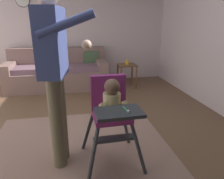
{
  "coord_description": "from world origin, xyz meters",
  "views": [
    {
      "loc": [
        -0.07,
        -2.35,
        1.41
      ],
      "look_at": [
        0.31,
        -0.35,
        0.75
      ],
      "focal_mm": 33.22,
      "sensor_mm": 36.0,
      "label": 1
    }
  ],
  "objects_px": {
    "couch": "(58,73)",
    "adult_standing": "(55,71)",
    "wall_clock": "(23,0)",
    "sippy_cup": "(127,62)",
    "high_chair": "(111,106)",
    "side_table": "(127,71)"
  },
  "relations": [
    {
      "from": "couch",
      "to": "high_chair",
      "type": "height_order",
      "value": "high_chair"
    },
    {
      "from": "sippy_cup",
      "to": "wall_clock",
      "type": "bearing_deg",
      "value": 160.39
    },
    {
      "from": "couch",
      "to": "adult_standing",
      "type": "height_order",
      "value": "adult_standing"
    },
    {
      "from": "adult_standing",
      "to": "side_table",
      "type": "height_order",
      "value": "adult_standing"
    },
    {
      "from": "sippy_cup",
      "to": "high_chair",
      "type": "bearing_deg",
      "value": -108.01
    },
    {
      "from": "adult_standing",
      "to": "sippy_cup",
      "type": "distance_m",
      "value": 2.81
    },
    {
      "from": "side_table",
      "to": "wall_clock",
      "type": "height_order",
      "value": "wall_clock"
    },
    {
      "from": "couch",
      "to": "high_chair",
      "type": "xyz_separation_m",
      "value": [
        0.69,
        -2.81,
        0.3
      ]
    },
    {
      "from": "sippy_cup",
      "to": "wall_clock",
      "type": "height_order",
      "value": "wall_clock"
    },
    {
      "from": "adult_standing",
      "to": "sippy_cup",
      "type": "bearing_deg",
      "value": 70.55
    },
    {
      "from": "adult_standing",
      "to": "high_chair",
      "type": "bearing_deg",
      "value": 0.09
    },
    {
      "from": "adult_standing",
      "to": "wall_clock",
      "type": "distance_m",
      "value": 3.43
    },
    {
      "from": "sippy_cup",
      "to": "couch",
      "type": "bearing_deg",
      "value": 168.93
    },
    {
      "from": "couch",
      "to": "high_chair",
      "type": "relative_size",
      "value": 2.36
    },
    {
      "from": "high_chair",
      "to": "wall_clock",
      "type": "xyz_separation_m",
      "value": [
        -1.35,
        3.29,
        1.24
      ]
    },
    {
      "from": "side_table",
      "to": "wall_clock",
      "type": "distance_m",
      "value": 2.74
    },
    {
      "from": "sippy_cup",
      "to": "adult_standing",
      "type": "bearing_deg",
      "value": -118.73
    },
    {
      "from": "side_table",
      "to": "wall_clock",
      "type": "bearing_deg",
      "value": 160.37
    },
    {
      "from": "couch",
      "to": "adult_standing",
      "type": "distance_m",
      "value": 2.81
    },
    {
      "from": "side_table",
      "to": "sippy_cup",
      "type": "xyz_separation_m",
      "value": [
        0.0,
        0.0,
        0.19
      ]
    },
    {
      "from": "wall_clock",
      "to": "side_table",
      "type": "bearing_deg",
      "value": -19.63
    },
    {
      "from": "adult_standing",
      "to": "wall_clock",
      "type": "bearing_deg",
      "value": 113.85
    }
  ]
}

